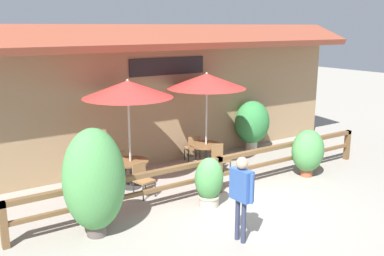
% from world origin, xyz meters
% --- Properties ---
extents(ground_plane, '(60.00, 60.00, 0.00)m').
position_xyz_m(ground_plane, '(0.00, 0.00, 0.00)').
color(ground_plane, gray).
extents(building_facade, '(14.28, 1.49, 4.23)m').
position_xyz_m(building_facade, '(0.00, 4.10, 2.17)').
color(building_facade, '#997A56').
rests_on(building_facade, ground).
extents(patio_railing, '(10.40, 0.14, 0.95)m').
position_xyz_m(patio_railing, '(0.00, 1.05, 0.70)').
color(patio_railing, brown).
rests_on(patio_railing, ground).
extents(patio_umbrella_near, '(2.31, 2.31, 2.88)m').
position_xyz_m(patio_umbrella_near, '(-1.71, 2.64, 2.63)').
color(patio_umbrella_near, '#B7B2A8').
rests_on(patio_umbrella_near, ground).
extents(dining_table_near, '(0.96, 0.96, 0.73)m').
position_xyz_m(dining_table_near, '(-1.71, 2.64, 0.58)').
color(dining_table_near, brown).
rests_on(dining_table_near, ground).
extents(chair_near_streetside, '(0.50, 0.50, 0.85)m').
position_xyz_m(chair_near_streetside, '(-1.73, 1.92, 0.47)').
color(chair_near_streetside, olive).
rests_on(chair_near_streetside, ground).
extents(chair_near_wallside, '(0.47, 0.47, 0.85)m').
position_xyz_m(chair_near_wallside, '(-1.78, 3.35, 0.47)').
color(chair_near_wallside, olive).
rests_on(chair_near_wallside, ground).
extents(patio_umbrella_middle, '(2.31, 2.31, 2.88)m').
position_xyz_m(patio_umbrella_middle, '(0.89, 2.87, 2.63)').
color(patio_umbrella_middle, '#B7B2A8').
rests_on(patio_umbrella_middle, ground).
extents(dining_table_middle, '(0.96, 0.96, 0.73)m').
position_xyz_m(dining_table_middle, '(0.89, 2.87, 0.58)').
color(dining_table_middle, brown).
rests_on(dining_table_middle, ground).
extents(chair_middle_streetside, '(0.42, 0.42, 0.85)m').
position_xyz_m(chair_middle_streetside, '(0.90, 2.20, 0.47)').
color(chair_middle_streetside, olive).
rests_on(chair_middle_streetside, ground).
extents(chair_middle_wallside, '(0.51, 0.51, 0.85)m').
position_xyz_m(chair_middle_wallside, '(0.87, 3.55, 0.47)').
color(chair_middle_wallside, olive).
rests_on(chair_middle_wallside, ground).
extents(potted_plant_tall_tropical, '(1.26, 1.13, 2.26)m').
position_xyz_m(potted_plant_tall_tropical, '(-3.46, 0.59, 1.18)').
color(potted_plant_tall_tropical, '#564C47').
rests_on(potted_plant_tall_tropical, ground).
extents(potted_plant_entrance_palm, '(0.95, 0.86, 1.36)m').
position_xyz_m(potted_plant_entrance_palm, '(2.85, 0.67, 0.73)').
color(potted_plant_entrance_palm, '#9E4C33').
rests_on(potted_plant_entrance_palm, ground).
extents(potted_plant_broad_leaf, '(0.70, 0.63, 1.19)m').
position_xyz_m(potted_plant_broad_leaf, '(-0.70, 0.51, 0.61)').
color(potted_plant_broad_leaf, '#B7AD99').
rests_on(potted_plant_broad_leaf, ground).
extents(potted_plant_small_flowering, '(1.23, 1.10, 1.71)m').
position_xyz_m(potted_plant_small_flowering, '(3.30, 3.55, 0.96)').
color(potted_plant_small_flowering, '#B7AD99').
rests_on(potted_plant_small_flowering, ground).
extents(pedestrian, '(0.25, 0.61, 1.75)m').
position_xyz_m(pedestrian, '(-1.18, -1.23, 1.12)').
color(pedestrian, '#2D334C').
rests_on(pedestrian, ground).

